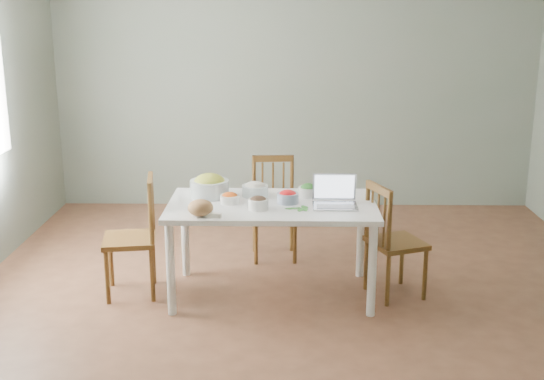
{
  "coord_description": "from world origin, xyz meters",
  "views": [
    {
      "loc": [
        -0.12,
        -4.76,
        2.12
      ],
      "look_at": [
        -0.2,
        0.1,
        0.81
      ],
      "focal_mm": 45.9,
      "sensor_mm": 36.0,
      "label": 1
    }
  ],
  "objects_px": {
    "bowl_squash": "(210,186)",
    "laptop": "(335,192)",
    "dining_table": "(272,249)",
    "chair_left": "(129,237)",
    "chair_right": "(397,240)",
    "chair_far": "(274,209)",
    "bread_boule": "(201,208)"
  },
  "relations": [
    {
      "from": "dining_table",
      "to": "bowl_squash",
      "type": "distance_m",
      "value": 0.67
    },
    {
      "from": "chair_far",
      "to": "bowl_squash",
      "type": "height_order",
      "value": "bowl_squash"
    },
    {
      "from": "chair_left",
      "to": "laptop",
      "type": "bearing_deg",
      "value": 77.76
    },
    {
      "from": "chair_far",
      "to": "laptop",
      "type": "xyz_separation_m",
      "value": [
        0.45,
        -0.87,
        0.39
      ]
    },
    {
      "from": "dining_table",
      "to": "bowl_squash",
      "type": "height_order",
      "value": "bowl_squash"
    },
    {
      "from": "chair_far",
      "to": "chair_right",
      "type": "xyz_separation_m",
      "value": [
        0.91,
        -0.77,
        0.0
      ]
    },
    {
      "from": "chair_left",
      "to": "bowl_squash",
      "type": "distance_m",
      "value": 0.7
    },
    {
      "from": "dining_table",
      "to": "bowl_squash",
      "type": "xyz_separation_m",
      "value": [
        -0.47,
        0.18,
        0.44
      ]
    },
    {
      "from": "bread_boule",
      "to": "chair_left",
      "type": "bearing_deg",
      "value": 151.86
    },
    {
      "from": "chair_left",
      "to": "bread_boule",
      "type": "xyz_separation_m",
      "value": [
        0.57,
        -0.31,
        0.32
      ]
    },
    {
      "from": "chair_left",
      "to": "chair_right",
      "type": "distance_m",
      "value": 1.97
    },
    {
      "from": "bowl_squash",
      "to": "chair_left",
      "type": "bearing_deg",
      "value": -162.46
    },
    {
      "from": "chair_right",
      "to": "laptop",
      "type": "bearing_deg",
      "value": 79.87
    },
    {
      "from": "laptop",
      "to": "chair_far",
      "type": "bearing_deg",
      "value": 117.62
    },
    {
      "from": "dining_table",
      "to": "bread_boule",
      "type": "height_order",
      "value": "bread_boule"
    },
    {
      "from": "chair_right",
      "to": "bowl_squash",
      "type": "distance_m",
      "value": 1.45
    },
    {
      "from": "dining_table",
      "to": "laptop",
      "type": "height_order",
      "value": "laptop"
    },
    {
      "from": "bread_boule",
      "to": "laptop",
      "type": "distance_m",
      "value": 0.96
    },
    {
      "from": "chair_left",
      "to": "bowl_squash",
      "type": "bearing_deg",
      "value": 98.37
    },
    {
      "from": "chair_far",
      "to": "bowl_squash",
      "type": "relative_size",
      "value": 2.95
    },
    {
      "from": "dining_table",
      "to": "bowl_squash",
      "type": "relative_size",
      "value": 5.18
    },
    {
      "from": "bowl_squash",
      "to": "laptop",
      "type": "bearing_deg",
      "value": -16.01
    },
    {
      "from": "chair_far",
      "to": "chair_left",
      "type": "distance_m",
      "value": 1.32
    },
    {
      "from": "bowl_squash",
      "to": "chair_right",
      "type": "bearing_deg",
      "value": -7.03
    },
    {
      "from": "chair_right",
      "to": "bread_boule",
      "type": "xyz_separation_m",
      "value": [
        -1.4,
        -0.32,
        0.34
      ]
    },
    {
      "from": "bowl_squash",
      "to": "laptop",
      "type": "height_order",
      "value": "laptop"
    },
    {
      "from": "dining_table",
      "to": "chair_right",
      "type": "xyz_separation_m",
      "value": [
        0.92,
        0.0,
        0.08
      ]
    },
    {
      "from": "chair_left",
      "to": "bread_boule",
      "type": "distance_m",
      "value": 0.72
    },
    {
      "from": "chair_right",
      "to": "laptop",
      "type": "relative_size",
      "value": 2.72
    },
    {
      "from": "chair_far",
      "to": "chair_left",
      "type": "height_order",
      "value": "chair_left"
    },
    {
      "from": "chair_far",
      "to": "chair_right",
      "type": "bearing_deg",
      "value": -44.86
    },
    {
      "from": "chair_left",
      "to": "chair_right",
      "type": "bearing_deg",
      "value": 81.21
    }
  ]
}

